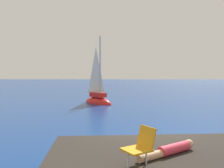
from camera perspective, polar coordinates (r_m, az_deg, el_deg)
ground_plane at (r=9.22m, az=7.87°, el=-15.51°), size 160.00×160.00×0.00m
boulder_inland at (r=8.64m, az=24.39°, el=-17.05°), size 0.85×0.68×0.65m
sailboat_near at (r=22.06m, az=-3.36°, el=-3.67°), size 3.23×3.37×6.64m
person_sunbather at (r=6.03m, az=13.60°, el=-14.86°), size 1.50×1.15×0.25m
beach_chair at (r=5.18m, az=6.85°, el=-14.00°), size 0.76×0.73×0.80m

